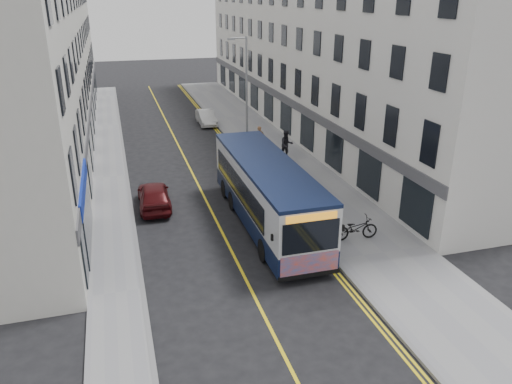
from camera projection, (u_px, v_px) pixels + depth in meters
ground at (237, 261)px, 21.16m from camera, size 140.00×140.00×0.00m
pavement_east at (284, 161)px, 33.44m from camera, size 4.50×64.00×0.12m
pavement_west at (110, 177)px, 30.55m from camera, size 2.00×64.00×0.12m
kerb_east at (251, 164)px, 32.86m from camera, size 0.18×64.00×0.13m
kerb_west at (127, 176)px, 30.81m from camera, size 0.18×64.00×0.13m
road_centre_line at (191, 171)px, 31.86m from camera, size 0.12×64.00×0.01m
road_dbl_yellow_inner at (245, 166)px, 32.77m from camera, size 0.10×64.00×0.01m
road_dbl_yellow_outer at (248, 165)px, 32.82m from camera, size 0.10×64.00×0.01m
terrace_east at (310, 47)px, 40.42m from camera, size 6.00×46.00×13.00m
terrace_west at (39, 55)px, 35.15m from camera, size 6.00×46.00×13.00m
streetlamp at (245, 93)px, 33.08m from camera, size 1.32×0.18×8.00m
city_bus at (267, 191)px, 23.80m from camera, size 2.61×11.17×3.24m
bicycle at (356, 228)px, 22.59m from camera, size 2.13×0.87×1.09m
pedestrian_near at (260, 138)px, 35.39m from camera, size 0.71×0.56×1.71m
pedestrian_far at (287, 145)px, 33.53m from camera, size 0.93×0.73×1.92m
car_white at (206, 117)px, 42.78m from camera, size 1.32×3.76×1.24m
car_maroon at (154, 195)px, 26.17m from camera, size 1.72×4.07×1.37m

